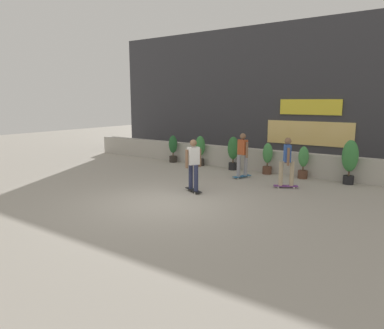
# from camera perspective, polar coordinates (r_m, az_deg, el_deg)

# --- Properties ---
(ground_plane) EXTENTS (48.00, 48.00, 0.00)m
(ground_plane) POSITION_cam_1_polar(r_m,az_deg,el_deg) (10.31, -4.81, -6.16)
(ground_plane) COLOR #A8A093
(planter_wall) EXTENTS (18.00, 0.40, 0.90)m
(planter_wall) POSITION_cam_1_polar(r_m,az_deg,el_deg) (15.19, 9.77, 0.82)
(planter_wall) COLOR #B2ADA3
(planter_wall) RESTS_ON ground
(building_backdrop) EXTENTS (20.00, 2.08, 6.50)m
(building_backdrop) POSITION_cam_1_polar(r_m,az_deg,el_deg) (18.69, 15.38, 10.97)
(building_backdrop) COLOR #38383D
(building_backdrop) RESTS_ON ground
(potted_plant_0) EXTENTS (0.40, 0.40, 1.27)m
(potted_plant_0) POSITION_cam_1_polar(r_m,az_deg,el_deg) (16.82, -3.07, 2.72)
(potted_plant_0) COLOR #2D2823
(potted_plant_0) RESTS_ON ground
(potted_plant_1) EXTENTS (0.44, 0.44, 1.34)m
(potted_plant_1) POSITION_cam_1_polar(r_m,az_deg,el_deg) (15.91, 1.33, 2.51)
(potted_plant_1) COLOR #2D2823
(potted_plant_1) RESTS_ON ground
(potted_plant_2) EXTENTS (0.47, 0.47, 1.40)m
(potted_plant_2) POSITION_cam_1_polar(r_m,az_deg,el_deg) (15.06, 6.61, 2.18)
(potted_plant_2) COLOR black
(potted_plant_2) RESTS_ON ground
(potted_plant_3) EXTENTS (0.39, 0.39, 1.24)m
(potted_plant_3) POSITION_cam_1_polar(r_m,az_deg,el_deg) (14.42, 12.02, 1.13)
(potted_plant_3) COLOR brown
(potted_plant_3) RESTS_ON ground
(potted_plant_4) EXTENTS (0.37, 0.37, 1.22)m
(potted_plant_4) POSITION_cam_1_polar(r_m,az_deg,el_deg) (13.94, 17.43, 0.48)
(potted_plant_4) COLOR brown
(potted_plant_4) RESTS_ON ground
(potted_plant_5) EXTENTS (0.54, 0.54, 1.56)m
(potted_plant_5) POSITION_cam_1_polar(r_m,az_deg,el_deg) (13.51, 24.01, 0.88)
(potted_plant_5) COLOR black
(potted_plant_5) RESTS_ON ground
(skater_mid_plaza) EXTENTS (0.80, 0.56, 1.70)m
(skater_mid_plaza) POSITION_cam_1_polar(r_m,az_deg,el_deg) (12.22, 15.00, 0.66)
(skater_mid_plaza) COLOR #72338C
(skater_mid_plaza) RESTS_ON ground
(skater_by_wall_left) EXTENTS (0.80, 0.55, 1.70)m
(skater_by_wall_left) POSITION_cam_1_polar(r_m,az_deg,el_deg) (11.26, 0.22, 0.21)
(skater_by_wall_left) COLOR black
(skater_by_wall_left) RESTS_ON ground
(skater_by_wall_right) EXTENTS (0.53, 0.82, 1.70)m
(skater_by_wall_right) POSITION_cam_1_polar(r_m,az_deg,el_deg) (13.48, 8.11, 1.79)
(skater_by_wall_right) COLOR #266699
(skater_by_wall_right) RESTS_ON ground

